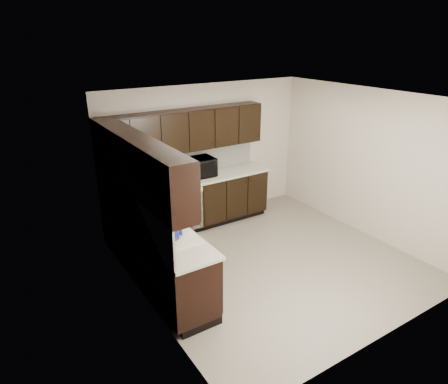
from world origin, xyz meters
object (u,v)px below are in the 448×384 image
object	(u,v)px
sink	(170,240)
toaster_oven	(160,178)
storage_bin	(142,206)
blue_pitcher	(173,231)
microwave	(197,168)

from	to	relation	value
sink	toaster_oven	world-z (taller)	sink
sink	toaster_oven	xyz separation A→B (m)	(0.62, 1.70, 0.18)
storage_bin	blue_pitcher	distance (m)	0.97
storage_bin	blue_pitcher	size ratio (longest dim) A/B	2.02
sink	microwave	xyz separation A→B (m)	(1.36, 1.74, 0.23)
storage_bin	sink	bearing A→B (deg)	-88.32
storage_bin	blue_pitcher	world-z (taller)	blue_pitcher
microwave	blue_pitcher	world-z (taller)	microwave
toaster_oven	storage_bin	size ratio (longest dim) A/B	0.83
toaster_oven	storage_bin	xyz separation A→B (m)	(-0.65, -0.85, -0.03)
microwave	blue_pitcher	size ratio (longest dim) A/B	2.52
toaster_oven	blue_pitcher	bearing A→B (deg)	-132.41
sink	blue_pitcher	xyz separation A→B (m)	(-0.02, -0.12, 0.18)
sink	blue_pitcher	size ratio (longest dim) A/B	3.43
microwave	toaster_oven	xyz separation A→B (m)	(-0.73, -0.04, -0.04)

